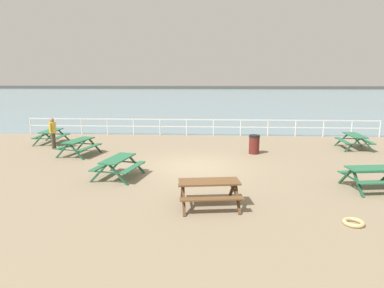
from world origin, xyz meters
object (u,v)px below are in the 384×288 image
at_px(picnic_table_seaward, 79,144).
at_px(visitor, 53,131).
at_px(picnic_table_mid_centre, 355,138).
at_px(picnic_table_far_left, 374,173).
at_px(picnic_table_near_left, 51,134).
at_px(picnic_table_near_right, 118,163).
at_px(picnic_table_far_right, 209,187).
at_px(litter_bin, 254,144).

distance_m(picnic_table_seaward, visitor, 2.48).
relative_size(picnic_table_mid_centre, picnic_table_far_left, 0.93).
relative_size(picnic_table_near_left, picnic_table_near_right, 0.89).
height_order(picnic_table_far_left, picnic_table_far_right, same).
height_order(picnic_table_far_left, picnic_table_seaward, same).
distance_m(picnic_table_far_left, picnic_table_seaward, 12.82).
relative_size(picnic_table_seaward, litter_bin, 2.19).
xyz_separation_m(picnic_table_near_right, picnic_table_far_right, (3.49, -2.66, 0.00)).
xyz_separation_m(picnic_table_near_right, litter_bin, (5.71, 4.36, -0.10)).
xyz_separation_m(picnic_table_near_left, picnic_table_mid_centre, (16.89, -0.52, 0.00)).
height_order(picnic_table_near_right, visitor, visitor).
height_order(picnic_table_far_right, picnic_table_seaward, same).
relative_size(picnic_table_near_right, picnic_table_mid_centre, 1.11).
bearing_deg(litter_bin, picnic_table_far_right, -107.55).
bearing_deg(picnic_table_seaward, picnic_table_near_left, 57.08).
bearing_deg(litter_bin, picnic_table_far_left, -57.00).
relative_size(picnic_table_near_left, picnic_table_seaward, 0.88).
bearing_deg(picnic_table_near_right, picnic_table_seaward, 50.85).
relative_size(picnic_table_mid_centre, visitor, 1.11).
relative_size(picnic_table_mid_centre, picnic_table_seaward, 0.89).
bearing_deg(visitor, picnic_table_near_right, 136.04).
relative_size(visitor, litter_bin, 1.75).
bearing_deg(picnic_table_near_left, picnic_table_far_right, -135.43).
relative_size(picnic_table_far_left, litter_bin, 2.10).
bearing_deg(picnic_table_far_left, picnic_table_mid_centre, 64.38).
distance_m(picnic_table_far_right, visitor, 11.36).
relative_size(picnic_table_near_left, litter_bin, 1.92).
bearing_deg(picnic_table_mid_centre, picnic_table_far_right, 139.47).
relative_size(picnic_table_near_right, picnic_table_seaward, 0.99).
height_order(picnic_table_mid_centre, picnic_table_far_right, same).
bearing_deg(picnic_table_far_right, picnic_table_near_left, 127.89).
bearing_deg(picnic_table_mid_centre, picnic_table_near_right, 119.22).
bearing_deg(picnic_table_mid_centre, picnic_table_seaward, 100.96).
bearing_deg(picnic_table_seaward, litter_bin, -72.05).
height_order(picnic_table_mid_centre, litter_bin, litter_bin).
distance_m(picnic_table_near_right, litter_bin, 7.18).
distance_m(picnic_table_mid_centre, litter_bin, 5.68).
xyz_separation_m(picnic_table_mid_centre, litter_bin, (-5.50, -1.43, -0.10)).
relative_size(picnic_table_near_left, picnic_table_far_left, 0.92).
bearing_deg(picnic_table_near_left, picnic_table_near_right, -139.08).
distance_m(picnic_table_mid_centre, picnic_table_far_left, 6.98).
xyz_separation_m(picnic_table_far_left, litter_bin, (-3.39, 5.22, -0.10)).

